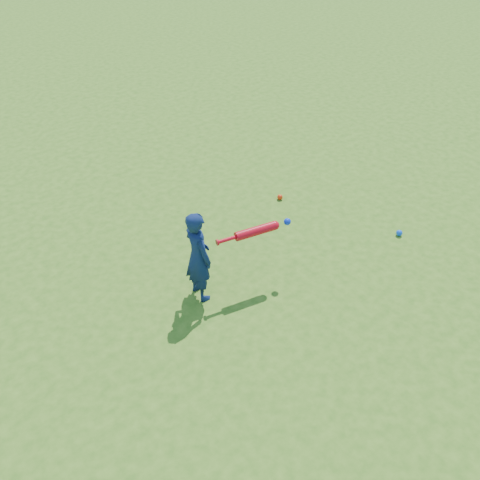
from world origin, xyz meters
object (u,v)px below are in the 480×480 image
Objects in this scene: child at (198,256)px; ground_ball_blue at (399,233)px; bat_swing at (259,230)px; ground_ball_red at (280,197)px.

child is 13.75× the size of ground_ball_blue.
ground_ball_blue is 2.14m from bat_swing.
ground_ball_blue is (0.59, -1.62, 0.00)m from ground_ball_red.
bat_swing is (0.67, -0.22, 0.15)m from child.
ground_ball_blue is at bearing -69.99° from ground_ball_red.
ground_ball_blue reaches higher than ground_ball_red.
bat_swing is (-1.96, 0.53, 0.66)m from ground_ball_blue.
bat_swing reaches higher than ground_ball_blue.
bat_swing is (-1.38, -1.09, 0.66)m from ground_ball_red.
ground_ball_blue is 0.09× the size of bat_swing.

